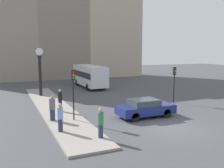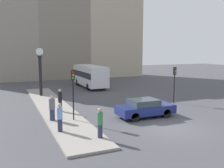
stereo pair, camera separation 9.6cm
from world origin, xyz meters
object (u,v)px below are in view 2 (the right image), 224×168
Objects in this scene: pedestrian_blue_stripe at (60,117)px; pedestrian_green_hoodie at (100,123)px; traffic_light_far at (175,77)px; pedestrian_black_jacket at (60,100)px; street_clock at (40,72)px; traffic_light_near at (73,84)px; pedestrian_grey_jacket at (52,108)px; bus_distant at (90,75)px; sedan_car at (145,108)px.

pedestrian_green_hoodie is at bearing -47.28° from pedestrian_blue_stripe.
pedestrian_black_jacket is at bearing 176.85° from traffic_light_far.
street_clock is 3.03× the size of pedestrian_green_hoodie.
pedestrian_black_jacket is at bearing 77.90° from pedestrian_blue_stripe.
street_clock reaches higher than pedestrian_blue_stripe.
pedestrian_black_jacket is at bearing 96.83° from traffic_light_near.
pedestrian_black_jacket is 2.64m from pedestrian_grey_jacket.
pedestrian_blue_stripe is (-7.85, -17.64, -0.66)m from bus_distant.
bus_distant is at bearing 32.46° from street_clock.
pedestrian_black_jacket reaches higher than pedestrian_green_hoodie.
pedestrian_green_hoodie is at bearing -84.12° from traffic_light_near.
traffic_light_near is at bearing -112.55° from bus_distant.
pedestrian_green_hoodie is at bearing -146.69° from sedan_car.
pedestrian_grey_jacket is (-11.92, -1.81, -1.49)m from traffic_light_far.
street_clock reaches higher than pedestrian_green_hoodie.
sedan_car is 2.42× the size of pedestrian_black_jacket.
traffic_light_far reaches higher than pedestrian_grey_jacket.
pedestrian_blue_stripe is at bearing -90.13° from pedestrian_grey_jacket.
pedestrian_green_hoodie is (-6.00, -19.66, -0.68)m from bus_distant.
pedestrian_black_jacket reaches higher than pedestrian_grey_jacket.
street_clock is 2.87× the size of pedestrian_black_jacket.
sedan_car is at bearing -12.08° from pedestrian_grey_jacket.
pedestrian_black_jacket is at bearing -86.88° from street_clock.
sedan_car is at bearing -93.86° from bus_distant.
pedestrian_black_jacket is (0.44, -8.01, -1.64)m from street_clock.
street_clock is (-11.28, 8.61, 0.19)m from traffic_light_far.
pedestrian_blue_stripe is (-6.74, -1.20, 0.31)m from sedan_car.
bus_distant is at bearing 62.39° from pedestrian_grey_jacket.
street_clock is at bearing 142.65° from traffic_light_far.
bus_distant reaches higher than pedestrian_grey_jacket.
bus_distant is 4.45× the size of pedestrian_black_jacket.
traffic_light_far is 1.95× the size of pedestrian_grey_jacket.
pedestrian_black_jacket is (-5.66, 3.85, 0.34)m from sedan_car.
pedestrian_green_hoodie is (1.86, -2.01, -0.02)m from pedestrian_blue_stripe.
pedestrian_black_jacket is 7.10m from pedestrian_green_hoodie.
bus_distant is 1.55× the size of street_clock.
traffic_light_far is at bearing -37.35° from street_clock.
street_clock reaches higher than bus_distant.
traffic_light_far is at bearing -3.15° from pedestrian_black_jacket.
sedan_car is at bearing -147.85° from traffic_light_far.
traffic_light_near is 3.34m from pedestrian_black_jacket.
traffic_light_far is (4.07, -13.19, 0.82)m from bus_distant.
traffic_light_far is 2.02× the size of pedestrian_green_hoodie.
bus_distant is 4.69× the size of pedestrian_green_hoodie.
street_clock is 15.21m from pedestrian_green_hoodie.
traffic_light_near is 2.02× the size of pedestrian_grey_jacket.
street_clock is 2.97× the size of pedestrian_blue_stripe.
pedestrian_green_hoodie is at bearing -68.29° from pedestrian_grey_jacket.
pedestrian_grey_jacket is (-0.64, -10.42, -1.68)m from street_clock.
traffic_light_far is 10.95m from pedestrian_black_jacket.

